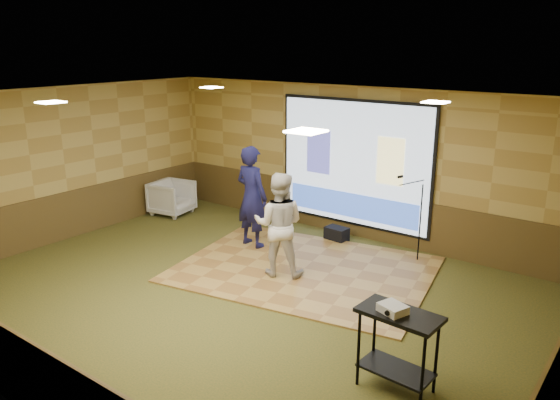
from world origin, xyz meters
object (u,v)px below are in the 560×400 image
Objects in this scene: player_right at (279,224)px; duffel_bag at (337,234)px; player_left at (252,196)px; av_table at (398,336)px; banquet_chair at (172,198)px; mic_stand at (416,235)px; projector_screen at (353,165)px; projector at (393,308)px; dance_floor at (304,269)px.

player_right is 2.18m from duffel_bag.
av_table is (4.17, -2.50, -0.33)m from player_left.
banquet_chair is at bearing -44.65° from player_right.
av_table is at bearing -47.25° from mic_stand.
player_left is (-1.21, -1.68, -0.48)m from projector_screen.
banquet_chair is (-2.79, 0.50, -0.61)m from player_left.
player_left is 4.83m from projector.
av_table is 3.39× the size of projector.
player_left is 2.29× the size of banquet_chair.
projector is (2.88, -1.76, 0.09)m from player_right.
projector_screen is 0.79× the size of dance_floor.
duffel_bag is (-2.97, 3.80, -0.87)m from projector.
projector_screen is 3.48× the size of av_table.
mic_stand is at bearing 110.27° from av_table.
player_right reaches higher than mic_stand.
banquet_chair is 4.00m from duffel_bag.
player_right is 4.25m from banquet_chair.
banquet_chair is 1.94× the size of duffel_bag.
player_left is 1.26× the size of mic_stand.
projector_screen is at bearing 80.01° from duffel_bag.
player_right is at bearing 152.03° from player_left.
mic_stand reaches higher than av_table.
projector reaches higher than dance_floor.
projector_screen is 4.31m from banquet_chair.
dance_floor is 14.91× the size of projector.
banquet_chair is at bearing -169.23° from duffel_bag.
dance_floor is 4.96× the size of banquet_chair.
projector is 4.00m from mic_stand.
banquet_chair is at bearing 175.71° from projector.
projector_screen is 1.93m from mic_stand.
av_table is 0.62× the size of mic_stand.
dance_floor is 2.16× the size of player_left.
dance_floor is at bearing 141.57° from av_table.
player_left is 4.87m from av_table.
banquet_chair is at bearing 168.68° from dance_floor.
duffel_bag is (-1.66, 0.04, -0.36)m from mic_stand.
mic_stand is at bearing -155.22° from player_right.
projector reaches higher than banquet_chair.
projector_screen is 11.79× the size of projector.
mic_stand is (-1.30, 3.75, -0.51)m from projector.
player_right is 4.01× the size of duffel_bag.
dance_floor is at bearing -108.60° from mic_stand.
projector_screen is 3.93× the size of banquet_chair.
projector is (2.89, -4.23, -0.47)m from projector_screen.
player_right is (-0.22, -0.44, 0.89)m from dance_floor.
av_table is (2.96, -4.18, -0.81)m from projector_screen.
duffel_bag reaches higher than dance_floor.
player_right is 2.57m from mic_stand.
projector reaches higher than av_table.
dance_floor is 1.63m from duffel_bag.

